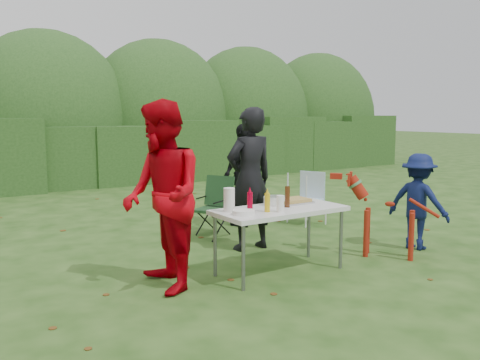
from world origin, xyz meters
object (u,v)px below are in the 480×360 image
person_cook (250,179)px  ketchup_bottle (250,203)px  folding_table (280,213)px  paper_towel_roll (229,200)px  camping_chair (213,206)px  person_red_jacket (162,196)px  dog (389,217)px  beer_bottle (287,197)px  lawn_chair (307,198)px  person_black_puffy (245,175)px  mustard_bottle (267,203)px  child (418,201)px

person_cook → ketchup_bottle: size_ratio=8.53×
folding_table → paper_towel_roll: bearing=167.9°
camping_chair → person_red_jacket: bearing=17.6°
person_cook → dog: person_cook is taller
folding_table → dog: size_ratio=1.39×
camping_chair → beer_bottle: (-0.17, -1.95, 0.42)m
folding_table → camping_chair: bearing=82.1°
beer_bottle → lawn_chair: bearing=44.2°
folding_table → person_cook: (0.29, 1.01, 0.25)m
camping_chair → lawn_chair: size_ratio=1.03×
camping_chair → ketchup_bottle: (-0.70, -1.98, 0.41)m
folding_table → beer_bottle: beer_bottle is taller
person_black_puffy → mustard_bottle: 2.69m
person_red_jacket → camping_chair: (1.61, 1.74, -0.53)m
person_black_puffy → mustard_bottle: bearing=45.8°
folding_table → camping_chair: camping_chair is taller
person_red_jacket → paper_towel_roll: 0.76m
mustard_bottle → beer_bottle: size_ratio=0.83×
person_black_puffy → ketchup_bottle: 2.74m
ketchup_bottle → person_black_puffy: bearing=56.9°
person_red_jacket → ketchup_bottle: size_ratio=8.80×
folding_table → child: (2.16, -0.20, -0.05)m
paper_towel_roll → dog: bearing=-10.2°
person_cook → mustard_bottle: person_cook is taller
beer_bottle → paper_towel_roll: (-0.69, 0.13, 0.01)m
lawn_chair → paper_towel_roll: (-2.55, -1.67, 0.45)m
beer_bottle → paper_towel_roll: size_ratio=0.92×
folding_table → person_black_puffy: bearing=64.8°
person_black_puffy → child: (1.10, -2.45, -0.18)m
person_red_jacket → person_cook: bearing=124.8°
ketchup_bottle → paper_towel_roll: size_ratio=0.85×
folding_table → paper_towel_roll: size_ratio=5.77×
person_black_puffy → mustard_bottle: (-1.31, -2.35, 0.02)m
camping_chair → ketchup_bottle: size_ratio=3.98×
ketchup_bottle → beer_bottle: beer_bottle is taller
child → lawn_chair: (-0.21, 1.99, -0.21)m
lawn_chair → mustard_bottle: size_ratio=4.24×
person_cook → ketchup_bottle: 1.28m
camping_chair → lawn_chair: camping_chair is taller
folding_table → dog: 1.56m
mustard_bottle → beer_bottle: bearing=14.6°
dog → paper_towel_roll: dog is taller
dog → beer_bottle: dog is taller
person_cook → child: person_cook is taller
mustard_bottle → person_red_jacket: bearing=164.8°
child → paper_towel_roll: bearing=69.2°
person_red_jacket → ketchup_bottle: person_red_jacket is taller
person_red_jacket → person_black_puffy: 3.16m
mustard_bottle → paper_towel_roll: (-0.34, 0.22, 0.03)m
person_red_jacket → person_black_puffy: bearing=138.9°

